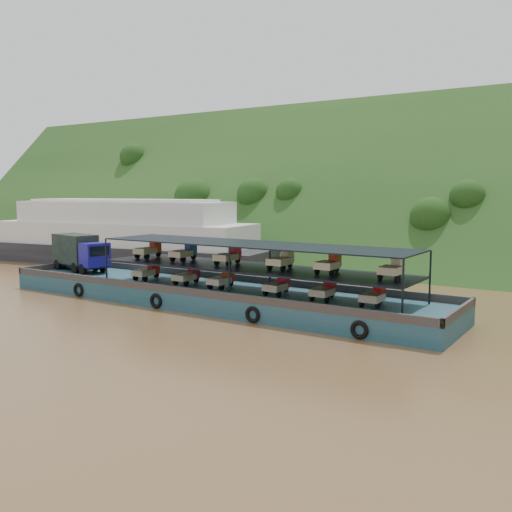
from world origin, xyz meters
The scene contains 4 objects.
ground centered at (0.00, 0.00, 0.00)m, with size 160.00×160.00×0.00m, color brown.
hillside centered at (0.00, 36.00, 0.00)m, with size 140.00×28.00×28.00m, color #193A15.
cargo_barge centered at (-4.47, -0.61, 1.08)m, with size 35.06×7.18×4.54m.
passenger_ferry centered at (-25.78, 12.31, 3.10)m, with size 36.27×13.72×7.16m.
Camera 1 is at (21.39, -32.72, 8.13)m, focal length 40.00 mm.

